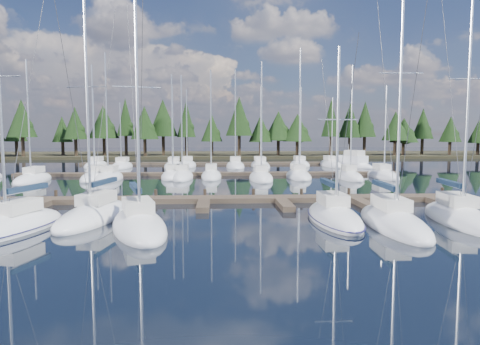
{
  "coord_description": "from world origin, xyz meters",
  "views": [
    {
      "loc": [
        1.11,
        -15.87,
        5.39
      ],
      "look_at": [
        3.04,
        22.0,
        1.98
      ],
      "focal_mm": 32.0,
      "sensor_mm": 36.0,
      "label": 1
    }
  ],
  "objects": [
    {
      "name": "far_shore",
      "position": [
        0.0,
        90.0,
        0.3
      ],
      "size": [
        220.0,
        30.0,
        0.6
      ],
      "primitive_type": "cube",
      "color": "#2B2818",
      "rests_on": "ground"
    },
    {
      "name": "back_sailboat_rows",
      "position": [
        0.4,
        44.96,
        0.27
      ],
      "size": [
        44.0,
        31.69,
        16.42
      ],
      "color": "white",
      "rests_on": "ground"
    },
    {
      "name": "ground",
      "position": [
        0.0,
        30.0,
        0.0
      ],
      "size": [
        260.0,
        260.0,
        0.0
      ],
      "primitive_type": "plane",
      "color": "black",
      "rests_on": "ground"
    },
    {
      "name": "back_docks",
      "position": [
        0.0,
        49.58,
        0.2
      ],
      "size": [
        50.0,
        21.8,
        0.4
      ],
      "color": "#4D3F30",
      "rests_on": "ground"
    },
    {
      "name": "motor_yacht_right",
      "position": [
        23.07,
        53.03,
        0.5
      ],
      "size": [
        6.55,
        9.55,
        4.56
      ],
      "color": "white",
      "rests_on": "ground"
    },
    {
      "name": "front_sailboat_5",
      "position": [
        11.26,
        8.19,
        0.3
      ],
      "size": [
        3.22,
        9.51,
        15.91
      ],
      "color": "white",
      "rests_on": "ground"
    },
    {
      "name": "front_sailboat_3",
      "position": [
        -3.38,
        8.07,
        0.29
      ],
      "size": [
        5.21,
        9.06,
        14.37
      ],
      "color": "white",
      "rests_on": "ground"
    },
    {
      "name": "front_sailboat_6",
      "position": [
        15.85,
        9.28,
        0.3
      ],
      "size": [
        3.67,
        9.04,
        15.67
      ],
      "color": "white",
      "rests_on": "ground"
    },
    {
      "name": "main_dock",
      "position": [
        0.0,
        17.36,
        0.2
      ],
      "size": [
        44.0,
        6.13,
        0.9
      ],
      "color": "#4D3F30",
      "rests_on": "ground"
    },
    {
      "name": "front_sailboat_4",
      "position": [
        8.26,
        9.96,
        0.27
      ],
      "size": [
        2.8,
        8.46,
        11.37
      ],
      "color": "white",
      "rests_on": "ground"
    },
    {
      "name": "front_sailboat_2",
      "position": [
        -6.71,
        11.11,
        0.29
      ],
      "size": [
        4.15,
        9.34,
        14.95
      ],
      "color": "white",
      "rests_on": "ground"
    },
    {
      "name": "front_sailboat_1",
      "position": [
        -10.38,
        8.15,
        0.29
      ],
      "size": [
        5.02,
        8.88,
        15.33
      ],
      "color": "white",
      "rests_on": "ground"
    },
    {
      "name": "tree_line",
      "position": [
        -2.58,
        80.25,
        7.49
      ],
      "size": [
        184.33,
        12.01,
        13.07
      ],
      "color": "black",
      "rests_on": "far_shore"
    }
  ]
}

